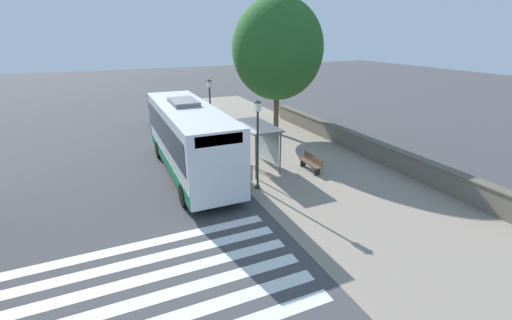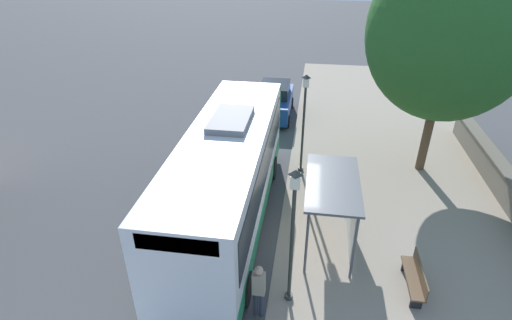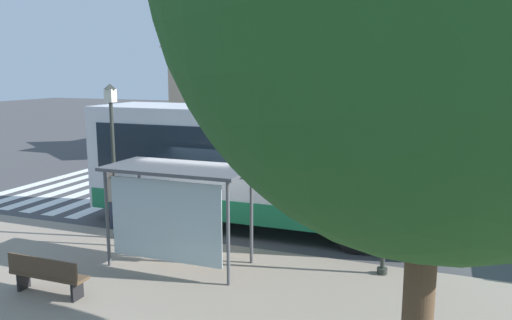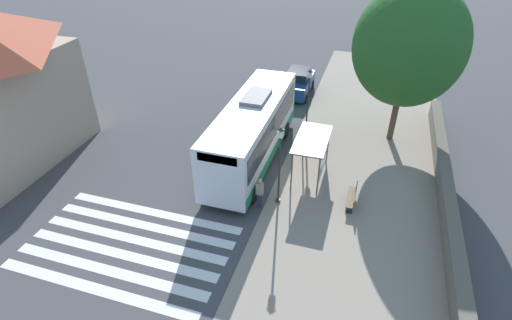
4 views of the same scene
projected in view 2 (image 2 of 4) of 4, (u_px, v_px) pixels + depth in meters
name	position (u px, v px, depth m)	size (l,w,h in m)	color
ground_plane	(277.00, 241.00, 13.62)	(120.00, 120.00, 0.00)	#424244
sidewalk_plaza	(414.00, 254.00, 13.02)	(9.00, 44.00, 0.02)	gray
bus	(228.00, 175.00, 13.65)	(2.69, 10.21, 3.80)	silver
bus_shelter	(337.00, 193.00, 12.57)	(1.67, 3.42, 2.43)	#515459
pedestrian	(259.00, 287.00, 10.45)	(0.34, 0.23, 1.77)	#2D3347
bench	(415.00, 277.00, 11.52)	(0.40, 1.77, 0.88)	brown
street_lamp_near	(293.00, 228.00, 10.21)	(0.28, 0.28, 4.30)	#2D332D
street_lamp_far	(304.00, 117.00, 16.45)	(0.28, 0.28, 4.36)	#2D332D
shade_tree	(451.00, 31.00, 14.94)	(6.27, 6.27, 9.44)	brown
parked_car_behind_bus	(274.00, 101.00, 22.67)	(2.00, 4.25, 1.88)	navy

